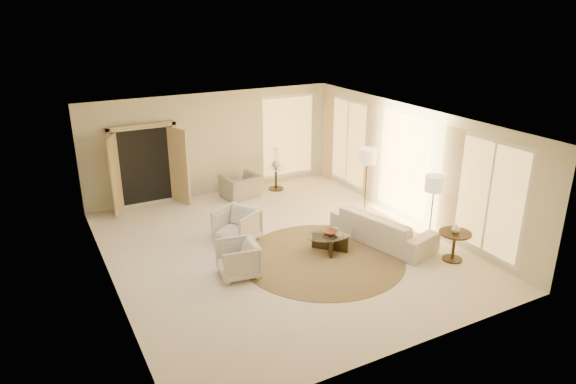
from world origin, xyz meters
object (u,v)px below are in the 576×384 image
armchair_left (237,224)px  side_vase (276,163)px  coffee_table (330,240)px  end_vase (456,229)px  end_table (454,241)px  armchair_right (238,258)px  bowl (330,232)px  sofa (383,227)px  floor_lamp_far (434,187)px  accent_chair (241,183)px  floor_lamp_near (367,159)px  side_table (276,176)px

armchair_left → side_vase: size_ratio=3.38×
coffee_table → end_vase: bearing=-37.9°
armchair_left → end_table: armchair_left is taller
armchair_right → bowl: (2.16, 0.07, 0.04)m
armchair_right → end_table: (4.17, -1.50, 0.04)m
sofa → armchair_left: bearing=48.0°
sofa → floor_lamp_far: 1.45m
accent_chair → side_vase: bearing=177.1°
armchair_right → floor_lamp_near: 4.29m
floor_lamp_near → floor_lamp_far: (0.23, -2.05, -0.10)m
armchair_right → floor_lamp_far: 4.36m
bowl → coffee_table: bearing=0.0°
coffee_table → floor_lamp_far: 2.47m
armchair_right → bowl: 2.16m
armchair_right → coffee_table: bearing=100.8°
end_vase → accent_chair: bearing=114.0°
floor_lamp_near → bowl: size_ratio=5.63×
armchair_left → floor_lamp_far: (3.60, -2.19, 0.96)m
floor_lamp_near → armchair_right: bearing=-162.2°
coffee_table → end_vase: size_ratio=6.27×
end_vase → floor_lamp_near: bearing=94.7°
coffee_table → side_table: size_ratio=1.79×
accent_chair → end_vase: 5.96m
sofa → armchair_right: armchair_right is taller
armchair_right → side_table: (2.89, 4.07, 0.01)m
accent_chair → end_table: accent_chair is taller
floor_lamp_far → bowl: 2.39m
floor_lamp_near → sofa: bearing=-110.6°
floor_lamp_far → end_vase: 0.99m
armchair_left → armchair_right: armchair_left is taller
sofa → coffee_table: size_ratio=2.00×
sofa → side_table: size_ratio=3.59×
sofa → end_table: sofa is taller
side_vase → sofa: bearing=-82.6°
accent_chair → side_table: size_ratio=1.48×
armchair_left → floor_lamp_far: bearing=28.4°
armchair_left → coffee_table: armchair_left is taller
side_table → side_vase: 0.38m
coffee_table → armchair_right: bearing=-178.1°
side_table → side_vase: bearing=-116.6°
coffee_table → end_table: 2.56m
floor_lamp_near → side_vase: (-1.06, 2.80, -0.71)m
accent_chair → end_vase: accent_chair is taller
side_table → side_vase: size_ratio=2.62×
armchair_right → end_vase: 4.45m
armchair_left → side_table: size_ratio=1.29×
bowl → floor_lamp_near: bearing=33.9°
coffee_table → end_table: bearing=-37.9°
floor_lamp_near → end_vase: floor_lamp_near is taller
coffee_table → bowl: bowl is taller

